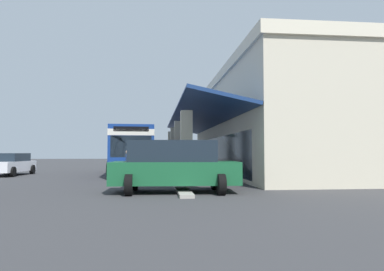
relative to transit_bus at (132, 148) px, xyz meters
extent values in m
plane|color=#38383A|center=(-0.80, 8.10, -1.85)|extent=(120.00, 120.00, 0.00)
cube|color=#9E998E|center=(-0.08, 2.70, -1.79)|extent=(27.41, 0.50, 0.12)
cube|color=beige|center=(-0.08, 12.40, 1.35)|extent=(22.84, 12.72, 6.40)
cube|color=beige|center=(-0.08, 12.40, 4.85)|extent=(23.14, 13.02, 0.60)
cube|color=beige|center=(-8.64, 3.11, -0.09)|extent=(0.55, 0.55, 3.52)
cube|color=beige|center=(-2.93, 3.11, -0.09)|extent=(0.55, 0.55, 3.52)
cube|color=beige|center=(2.78, 3.11, -0.09)|extent=(0.55, 0.55, 3.52)
cube|color=beige|center=(8.49, 3.11, -0.09)|extent=(0.55, 0.55, 3.52)
cube|color=navy|center=(-0.08, 4.44, 2.02)|extent=(22.84, 3.16, 0.82)
cube|color=#19232D|center=(-0.08, 6.08, -0.45)|extent=(19.19, 0.08, 2.40)
cube|color=navy|center=(0.05, 0.00, -0.13)|extent=(11.12, 3.14, 2.75)
cube|color=silver|center=(0.05, 0.00, 0.80)|extent=(11.14, 3.16, 0.36)
cube|color=#19232D|center=(-0.25, -0.01, 0.10)|extent=(9.37, 3.07, 0.90)
cube|color=#19232D|center=(5.52, 0.30, 0.00)|extent=(0.18, 2.24, 1.20)
cube|color=black|center=(5.52, 0.30, 0.97)|extent=(0.16, 1.94, 0.28)
cube|color=black|center=(5.64, 0.30, -1.40)|extent=(0.33, 2.46, 0.24)
cube|color=silver|center=(5.52, 1.19, -1.10)|extent=(0.07, 0.24, 0.16)
cube|color=silver|center=(5.61, -0.59, -1.10)|extent=(0.07, 0.24, 0.16)
cube|color=silver|center=(-1.44, -0.08, 1.37)|extent=(2.49, 1.91, 0.24)
cylinder|color=black|center=(3.61, 1.47, -1.35)|extent=(1.00, 0.30, 1.00)
cylinder|color=black|center=(3.75, -1.07, -1.35)|extent=(1.00, 0.30, 1.00)
cylinder|color=black|center=(-3.09, 1.11, -1.35)|extent=(1.00, 0.30, 1.00)
cylinder|color=black|center=(-2.95, -1.44, -1.35)|extent=(1.00, 0.30, 1.00)
cube|color=silver|center=(0.82, -7.96, -1.25)|extent=(4.49, 2.04, 0.66)
cube|color=#19232D|center=(0.62, -7.95, -0.65)|extent=(2.55, 1.72, 0.54)
cylinder|color=black|center=(2.37, -7.15, -1.53)|extent=(0.64, 0.22, 0.64)
cylinder|color=black|center=(-0.62, -6.98, -1.53)|extent=(0.64, 0.22, 0.64)
cylinder|color=black|center=(-0.72, -8.78, -1.53)|extent=(0.64, 0.22, 0.64)
cube|color=#195933|center=(11.78, 2.40, -1.10)|extent=(2.18, 4.89, 0.84)
cube|color=#19232D|center=(11.78, 2.30, -0.28)|extent=(1.87, 3.34, 0.80)
cylinder|color=black|center=(10.89, 4.07, -1.47)|extent=(0.76, 0.26, 0.76)
cylinder|color=black|center=(12.84, 3.98, -1.47)|extent=(0.76, 0.26, 0.76)
cylinder|color=black|center=(10.73, 0.81, -1.47)|extent=(0.76, 0.26, 0.76)
cylinder|color=black|center=(12.68, 0.72, -1.47)|extent=(0.76, 0.26, 0.76)
cylinder|color=#38383D|center=(8.69, 0.23, -1.45)|extent=(0.16, 0.16, 0.81)
cylinder|color=#38383D|center=(8.49, 0.51, -1.45)|extent=(0.16, 0.16, 0.81)
cube|color=#334C8C|center=(8.59, 0.37, -0.73)|extent=(0.50, 0.27, 0.61)
sphere|color=tan|center=(8.59, 0.37, -0.32)|extent=(0.22, 0.22, 0.22)
cylinder|color=#334C8C|center=(8.88, 0.35, -0.70)|extent=(0.09, 0.09, 0.55)
cylinder|color=#334C8C|center=(8.29, 0.39, -0.70)|extent=(0.09, 0.09, 0.55)
cube|color=#4C4742|center=(-5.23, 3.88, -1.59)|extent=(0.77, 0.77, 0.53)
cylinder|color=#332319|center=(-5.23, 3.88, -1.31)|extent=(0.66, 0.66, 0.02)
cylinder|color=brown|center=(-5.23, 3.88, -0.15)|extent=(0.16, 0.16, 2.34)
ellipsoid|color=#195123|center=(-4.80, 3.81, 1.11)|extent=(0.88, 0.34, 0.17)
ellipsoid|color=#195123|center=(-5.02, 4.26, 1.24)|extent=(0.60, 0.87, 0.17)
ellipsoid|color=#195123|center=(-5.60, 4.06, 1.14)|extent=(0.83, 0.55, 0.18)
ellipsoid|color=#195123|center=(-5.62, 3.54, 1.25)|extent=(0.91, 0.83, 0.18)
ellipsoid|color=#195123|center=(-5.16, 3.47, 1.08)|extent=(0.35, 0.86, 0.14)
camera|label=1|loc=(25.18, 1.65, -0.33)|focal=32.83mm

